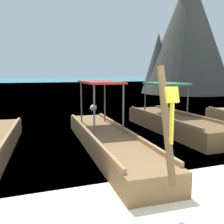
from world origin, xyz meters
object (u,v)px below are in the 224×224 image
object	(u,v)px
karst_rock	(186,35)
longtail_boat_yellow_ribbon	(107,139)
mooring_buoy_far	(93,108)
longtail_boat_violet_ribbon	(174,123)

from	to	relation	value
karst_rock	longtail_boat_yellow_ribbon	bearing A→B (deg)	-130.64
longtail_boat_yellow_ribbon	mooring_buoy_far	world-z (taller)	longtail_boat_yellow_ribbon
longtail_boat_yellow_ribbon	longtail_boat_violet_ribbon	world-z (taller)	longtail_boat_violet_ribbon
longtail_boat_yellow_ribbon	longtail_boat_violet_ribbon	size ratio (longest dim) A/B	1.16
longtail_boat_violet_ribbon	mooring_buoy_far	world-z (taller)	longtail_boat_violet_ribbon
longtail_boat_yellow_ribbon	longtail_boat_violet_ribbon	xyz separation A→B (m)	(3.08, 1.30, 0.03)
mooring_buoy_far	karst_rock	bearing A→B (deg)	37.28
longtail_boat_violet_ribbon	karst_rock	xyz separation A→B (m)	(11.86, 16.11, 5.94)
longtail_boat_yellow_ribbon	mooring_buoy_far	bearing A→B (deg)	77.39
longtail_boat_violet_ribbon	mooring_buoy_far	bearing A→B (deg)	103.63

